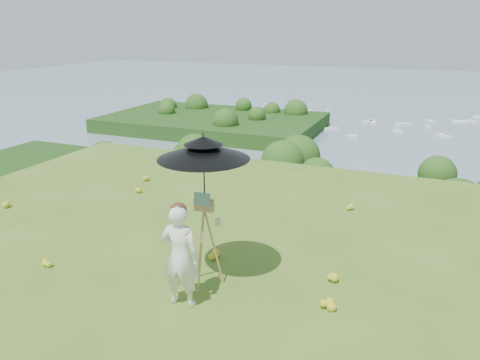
% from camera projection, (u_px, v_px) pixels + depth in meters
% --- Properties ---
extents(ground, '(14.00, 14.00, 0.00)m').
position_uv_depth(ground, '(182.00, 283.00, 7.16)').
color(ground, '#456C1F').
rests_on(ground, ground).
extents(shoreline_tier, '(170.00, 28.00, 8.00)m').
position_uv_depth(shoreline_tier, '(395.00, 258.00, 84.17)').
color(shoreline_tier, gray).
rests_on(shoreline_tier, bay_water).
extents(bay_water, '(700.00, 700.00, 0.00)m').
position_uv_depth(bay_water, '(427.00, 107.00, 228.17)').
color(bay_water, slate).
rests_on(bay_water, ground).
extents(peninsula, '(90.00, 60.00, 12.00)m').
position_uv_depth(peninsula, '(213.00, 116.00, 179.52)').
color(peninsula, '#15390F').
rests_on(peninsula, bay_water).
extents(slope_trees, '(110.00, 50.00, 6.00)m').
position_uv_depth(slope_trees, '(378.00, 243.00, 42.53)').
color(slope_trees, '#285519').
rests_on(slope_trees, forest_slope).
extents(harbor_town, '(110.00, 22.00, 5.00)m').
position_uv_depth(harbor_town, '(399.00, 225.00, 82.13)').
color(harbor_town, silver).
rests_on(harbor_town, shoreline_tier).
extents(moored_boats, '(140.00, 140.00, 0.70)m').
position_uv_depth(moored_boats, '(382.00, 139.00, 163.38)').
color(moored_boats, white).
rests_on(moored_boats, bay_water).
extents(wildflowers, '(10.00, 10.50, 0.12)m').
position_uv_depth(wildflowers, '(190.00, 272.00, 7.36)').
color(wildflowers, gold).
rests_on(wildflowers, ground).
extents(painter, '(0.57, 0.40, 1.51)m').
position_uv_depth(painter, '(180.00, 256.00, 6.39)').
color(painter, white).
rests_on(painter, ground).
extents(field_easel, '(0.61, 0.61, 1.50)m').
position_uv_depth(field_easel, '(205.00, 239.00, 6.89)').
color(field_easel, '#AF6E49').
rests_on(field_easel, ground).
extents(sun_umbrella, '(1.51, 1.51, 1.11)m').
position_uv_depth(sun_umbrella, '(204.00, 171.00, 6.60)').
color(sun_umbrella, black).
rests_on(sun_umbrella, field_easel).
extents(painter_cap, '(0.22, 0.26, 0.10)m').
position_uv_depth(painter_cap, '(178.00, 207.00, 6.16)').
color(painter_cap, '#D37376').
rests_on(painter_cap, painter).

